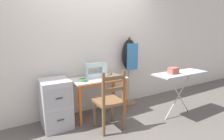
% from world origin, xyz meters
% --- Properties ---
extents(ground_plane, '(14.00, 14.00, 0.00)m').
position_xyz_m(ground_plane, '(0.00, 0.00, 0.00)').
color(ground_plane, '#5B5651').
extents(wall_back, '(10.00, 0.05, 2.55)m').
position_xyz_m(wall_back, '(0.00, 0.56, 1.27)').
color(wall_back, silver).
rests_on(wall_back, ground_plane).
extents(sewing_table, '(0.96, 0.50, 0.70)m').
position_xyz_m(sewing_table, '(0.00, 0.24, 0.60)').
color(sewing_table, silver).
rests_on(sewing_table, ground_plane).
extents(sewing_machine, '(0.41, 0.16, 0.29)m').
position_xyz_m(sewing_machine, '(-0.01, 0.31, 0.82)').
color(sewing_machine, silver).
rests_on(sewing_machine, sewing_table).
extents(fabric_bowl, '(0.14, 0.14, 0.04)m').
position_xyz_m(fabric_bowl, '(-0.33, 0.17, 0.72)').
color(fabric_bowl, '#56895B').
rests_on(fabric_bowl, sewing_table).
extents(scissors, '(0.14, 0.09, 0.01)m').
position_xyz_m(scissors, '(0.37, 0.11, 0.70)').
color(scissors, silver).
rests_on(scissors, sewing_table).
extents(thread_spool_near_machine, '(0.04, 0.04, 0.04)m').
position_xyz_m(thread_spool_near_machine, '(0.22, 0.31, 0.72)').
color(thread_spool_near_machine, yellow).
rests_on(thread_spool_near_machine, sewing_table).
extents(thread_spool_mid_table, '(0.04, 0.04, 0.04)m').
position_xyz_m(thread_spool_mid_table, '(0.26, 0.30, 0.72)').
color(thread_spool_mid_table, yellow).
rests_on(thread_spool_mid_table, sewing_table).
extents(thread_spool_far_edge, '(0.04, 0.04, 0.04)m').
position_xyz_m(thread_spool_far_edge, '(0.32, 0.33, 0.72)').
color(thread_spool_far_edge, orange).
rests_on(thread_spool_far_edge, sewing_table).
extents(wooden_chair, '(0.40, 0.38, 0.95)m').
position_xyz_m(wooden_chair, '(-0.09, -0.29, 0.45)').
color(wooden_chair, brown).
rests_on(wooden_chair, ground_plane).
extents(filing_cabinet, '(0.43, 0.51, 0.77)m').
position_xyz_m(filing_cabinet, '(-0.78, 0.22, 0.39)').
color(filing_cabinet, '#B7B7BC').
rests_on(filing_cabinet, ground_plane).
extents(dress_form, '(0.32, 0.32, 1.41)m').
position_xyz_m(dress_form, '(0.78, 0.40, 0.98)').
color(dress_form, '#846647').
rests_on(dress_form, ground_plane).
extents(ironing_board, '(1.04, 0.37, 0.81)m').
position_xyz_m(ironing_board, '(1.21, -0.52, 0.76)').
color(ironing_board, '#ADB2B7').
rests_on(ironing_board, ground_plane).
extents(storage_box, '(0.17, 0.12, 0.10)m').
position_xyz_m(storage_box, '(1.03, -0.52, 0.86)').
color(storage_box, '#AD564C').
rests_on(storage_box, ironing_board).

